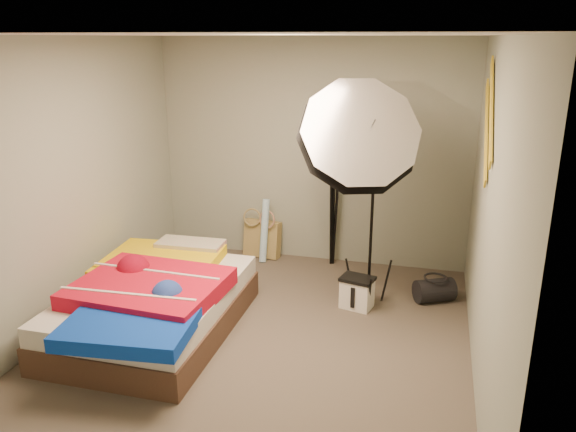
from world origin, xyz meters
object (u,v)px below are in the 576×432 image
(tote_bag, at_px, (262,238))
(bed, at_px, (154,302))
(wrapping_roll, at_px, (264,231))
(camera_tripod, at_px, (333,207))
(photo_umbrella, at_px, (358,139))
(camera_case, at_px, (357,294))
(duffel_bag, at_px, (434,290))

(tote_bag, height_order, bed, bed)
(wrapping_roll, xyz_separation_m, camera_tripod, (0.77, 0.11, 0.31))
(tote_bag, bearing_deg, photo_umbrella, -32.26)
(bed, bearing_deg, photo_umbrella, 28.46)
(camera_case, height_order, photo_umbrella, photo_umbrella)
(bed, distance_m, photo_umbrella, 2.28)
(duffel_bag, relative_size, photo_umbrella, 0.16)
(duffel_bag, distance_m, bed, 2.68)
(tote_bag, xyz_separation_m, duffel_bag, (2.00, -0.72, -0.10))
(tote_bag, height_order, duffel_bag, tote_bag)
(wrapping_roll, height_order, duffel_bag, wrapping_roll)
(wrapping_roll, bearing_deg, bed, -103.64)
(wrapping_roll, xyz_separation_m, bed, (-0.44, -1.82, -0.09))
(bed, bearing_deg, camera_case, 28.67)
(camera_tripod, bearing_deg, wrapping_roll, -172.22)
(tote_bag, distance_m, wrapping_roll, 0.21)
(tote_bag, relative_size, duffel_bag, 1.15)
(duffel_bag, xyz_separation_m, photo_umbrella, (-0.76, -0.36, 1.52))
(tote_bag, relative_size, bed, 0.21)
(wrapping_roll, height_order, camera_tripod, camera_tripod)
(wrapping_roll, distance_m, bed, 1.88)
(bed, height_order, camera_tripod, camera_tripod)
(tote_bag, bearing_deg, camera_tripod, 7.27)
(tote_bag, bearing_deg, camera_case, -30.48)
(tote_bag, distance_m, camera_tripod, 0.96)
(tote_bag, xyz_separation_m, photo_umbrella, (1.24, -1.08, 1.42))
(bed, bearing_deg, wrapping_roll, 76.36)
(bed, height_order, photo_umbrella, photo_umbrella)
(photo_umbrella, relative_size, camera_tripod, 1.93)
(camera_case, height_order, duffel_bag, camera_case)
(camera_case, xyz_separation_m, duffel_bag, (0.72, 0.33, -0.03))
(tote_bag, relative_size, wrapping_roll, 0.59)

